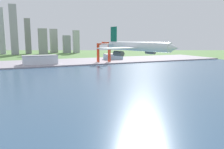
% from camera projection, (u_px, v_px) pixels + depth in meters
% --- Properties ---
extents(ground_plane, '(2400.00, 2400.00, 0.00)m').
position_uv_depth(ground_plane, '(58.00, 78.00, 295.95)').
color(ground_plane, '#598443').
extents(water_bay, '(840.00, 360.00, 0.15)m').
position_uv_depth(water_bay, '(68.00, 87.00, 241.63)').
color(water_bay, '#385675').
rests_on(water_bay, ground).
extents(industrial_pier, '(840.00, 140.00, 2.50)m').
position_uv_depth(industrial_pier, '(41.00, 63.00, 467.71)').
color(industrial_pier, '#9D949D').
rests_on(industrial_pier, ground).
extents(airplane_landing, '(39.57, 45.10, 14.42)m').
position_uv_depth(airplane_landing, '(137.00, 47.00, 110.41)').
color(airplane_landing, silver).
extents(port_crane_red, '(27.41, 34.33, 41.81)m').
position_uv_depth(port_crane_red, '(104.00, 48.00, 473.22)').
color(port_crane_red, red).
rests_on(port_crane_red, industrial_pier).
extents(warehouse_main, '(64.77, 30.75, 17.18)m').
position_uv_depth(warehouse_main, '(40.00, 60.00, 435.68)').
color(warehouse_main, silver).
rests_on(warehouse_main, industrial_pier).
extents(warehouse_annex, '(41.85, 24.75, 12.96)m').
position_uv_depth(warehouse_annex, '(113.00, 57.00, 538.34)').
color(warehouse_annex, '#99BCD1').
rests_on(warehouse_annex, industrial_pier).
extents(distant_skyline, '(366.28, 79.62, 156.40)m').
position_uv_depth(distant_skyline, '(26.00, 38.00, 756.61)').
color(distant_skyline, gray).
rests_on(distant_skyline, ground).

